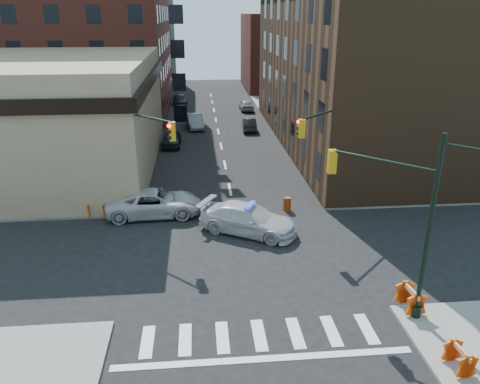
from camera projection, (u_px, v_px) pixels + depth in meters
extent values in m
plane|color=black|center=(243.00, 255.00, 25.33)|extent=(140.00, 140.00, 0.00)
cube|color=gray|center=(17.00, 125.00, 53.76)|extent=(34.00, 54.50, 0.15)
cube|color=gray|center=(402.00, 118.00, 57.69)|extent=(34.00, 54.50, 0.15)
cube|color=tan|center=(13.00, 115.00, 37.59)|extent=(22.00, 22.00, 9.00)
cube|color=maroon|center=(59.00, 14.00, 56.58)|extent=(25.00, 25.00, 24.00)
cube|color=#472F1C|center=(355.00, 71.00, 44.82)|extent=(14.00, 34.00, 14.00)
cube|color=brown|center=(113.00, 39.00, 78.67)|extent=(20.00, 18.00, 16.00)
cube|color=maroon|center=(293.00, 52.00, 78.24)|extent=(16.00, 16.00, 12.00)
cylinder|color=black|center=(429.00, 231.00, 18.56)|extent=(0.20, 0.20, 8.00)
cylinder|color=black|center=(416.00, 311.00, 19.92)|extent=(0.44, 0.44, 0.50)
cylinder|color=black|center=(382.00, 160.00, 19.01)|extent=(3.27, 3.27, 0.12)
cube|color=#BF8C0C|center=(332.00, 162.00, 20.53)|extent=(0.35, 0.35, 1.05)
sphere|color=#FF0C05|center=(335.00, 153.00, 20.56)|extent=(0.22, 0.22, 0.22)
sphere|color=black|center=(335.00, 160.00, 20.68)|extent=(0.22, 0.22, 0.22)
sphere|color=black|center=(334.00, 167.00, 20.80)|extent=(0.22, 0.22, 0.22)
cylinder|color=black|center=(478.00, 149.00, 16.55)|extent=(1.91, 1.91, 0.10)
cylinder|color=black|center=(125.00, 152.00, 29.11)|extent=(0.20, 0.20, 8.00)
cylinder|color=black|center=(130.00, 207.00, 30.46)|extent=(0.44, 0.44, 0.50)
cylinder|color=black|center=(145.00, 117.00, 26.87)|extent=(3.27, 3.27, 0.12)
cube|color=#BF8C0C|center=(172.00, 131.00, 25.70)|extent=(0.35, 0.35, 1.05)
sphere|color=#FF0C05|center=(169.00, 126.00, 25.42)|extent=(0.22, 0.22, 0.22)
sphere|color=black|center=(169.00, 132.00, 25.54)|extent=(0.22, 0.22, 0.22)
sphere|color=black|center=(170.00, 138.00, 25.66)|extent=(0.22, 0.22, 0.22)
cylinder|color=black|center=(338.00, 146.00, 30.27)|extent=(0.20, 0.20, 8.00)
cylinder|color=black|center=(334.00, 200.00, 31.62)|extent=(0.44, 0.44, 0.50)
cylinder|color=black|center=(323.00, 114.00, 27.75)|extent=(3.27, 3.27, 0.12)
cube|color=#BF8C0C|center=(302.00, 129.00, 26.32)|extent=(0.35, 0.35, 1.05)
sphere|color=#FF0C05|center=(299.00, 122.00, 26.33)|extent=(0.22, 0.22, 0.22)
sphere|color=black|center=(298.00, 128.00, 26.44)|extent=(0.22, 0.22, 0.22)
sphere|color=black|center=(298.00, 133.00, 26.56)|extent=(0.22, 0.22, 0.22)
cylinder|color=black|center=(289.00, 121.00, 49.60)|extent=(0.24, 0.24, 2.60)
sphere|color=#905C15|center=(290.00, 102.00, 48.86)|extent=(3.00, 3.00, 3.00)
cylinder|color=black|center=(277.00, 107.00, 57.03)|extent=(0.24, 0.24, 2.60)
sphere|color=#905C15|center=(277.00, 90.00, 56.29)|extent=(3.00, 3.00, 3.00)
imported|color=silver|center=(248.00, 219.00, 27.59)|extent=(6.32, 4.96, 1.71)
imported|color=silver|center=(154.00, 203.00, 29.98)|extent=(6.22, 3.12, 1.69)
imported|color=black|center=(171.00, 139.00, 45.57)|extent=(1.87, 4.40, 1.48)
imported|color=gray|center=(195.00, 121.00, 52.60)|extent=(2.19, 4.91, 1.56)
imported|color=black|center=(180.00, 100.00, 65.97)|extent=(2.32, 4.77, 1.34)
imported|color=black|center=(249.00, 124.00, 51.64)|extent=(1.62, 4.19, 1.36)
imported|color=#93959B|center=(246.00, 105.00, 62.18)|extent=(1.74, 4.33, 1.47)
imported|color=black|center=(93.00, 191.00, 31.56)|extent=(0.71, 0.62, 1.63)
imported|color=black|center=(56.00, 201.00, 29.54)|extent=(1.09, 0.93, 1.95)
imported|color=black|center=(30.00, 201.00, 29.67)|extent=(1.10, 1.13, 1.90)
cylinder|color=#DE4F0A|center=(287.00, 204.00, 30.84)|extent=(0.57, 0.57, 0.89)
cylinder|color=red|center=(188.00, 204.00, 30.72)|extent=(0.58, 0.58, 0.93)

